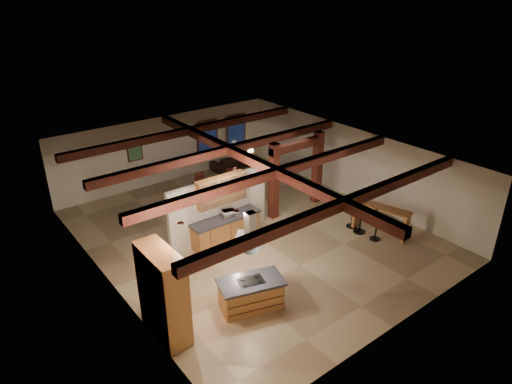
% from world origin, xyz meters
% --- Properties ---
extents(ground, '(12.00, 12.00, 0.00)m').
position_xyz_m(ground, '(0.00, 0.00, 0.00)').
color(ground, tan).
rests_on(ground, ground).
extents(room_walls, '(12.00, 12.00, 12.00)m').
position_xyz_m(room_walls, '(0.00, 0.00, 1.78)').
color(room_walls, beige).
rests_on(room_walls, ground).
extents(ceiling_beams, '(10.00, 12.00, 0.28)m').
position_xyz_m(ceiling_beams, '(0.00, 0.00, 2.76)').
color(ceiling_beams, '#441711').
rests_on(ceiling_beams, room_walls).
extents(timber_posts, '(2.50, 0.30, 2.90)m').
position_xyz_m(timber_posts, '(2.50, 0.50, 1.76)').
color(timber_posts, '#441711').
rests_on(timber_posts, ground).
extents(partition_wall, '(3.80, 0.18, 2.20)m').
position_xyz_m(partition_wall, '(-1.00, 0.50, 1.10)').
color(partition_wall, beige).
rests_on(partition_wall, ground).
extents(pantry_cabinet, '(0.67, 1.60, 2.40)m').
position_xyz_m(pantry_cabinet, '(-4.67, -2.60, 1.20)').
color(pantry_cabinet, '#A26B34').
rests_on(pantry_cabinet, ground).
extents(back_counter, '(2.50, 0.66, 0.94)m').
position_xyz_m(back_counter, '(-1.00, 0.11, 0.48)').
color(back_counter, '#A26B34').
rests_on(back_counter, ground).
extents(upper_display_cabinet, '(1.80, 0.36, 0.95)m').
position_xyz_m(upper_display_cabinet, '(-1.00, 0.31, 1.85)').
color(upper_display_cabinet, '#A26B34').
rests_on(upper_display_cabinet, partition_wall).
extents(range_hood, '(1.10, 1.10, 1.40)m').
position_xyz_m(range_hood, '(-2.39, -3.12, 1.78)').
color(range_hood, silver).
rests_on(range_hood, room_walls).
extents(back_windows, '(2.70, 0.07, 1.70)m').
position_xyz_m(back_windows, '(2.80, 5.93, 1.50)').
color(back_windows, '#441711').
rests_on(back_windows, room_walls).
extents(framed_art, '(0.65, 0.05, 0.85)m').
position_xyz_m(framed_art, '(-1.50, 5.94, 1.70)').
color(framed_art, '#441711').
rests_on(framed_art, room_walls).
extents(recessed_cans, '(3.16, 2.46, 0.03)m').
position_xyz_m(recessed_cans, '(-2.53, -1.93, 2.87)').
color(recessed_cans, silver).
rests_on(recessed_cans, room_walls).
extents(kitchen_island, '(1.93, 1.39, 0.87)m').
position_xyz_m(kitchen_island, '(-2.39, -3.12, 0.43)').
color(kitchen_island, '#A26B34').
rests_on(kitchen_island, ground).
extents(dining_table, '(2.17, 1.64, 0.68)m').
position_xyz_m(dining_table, '(0.59, 2.94, 0.34)').
color(dining_table, '#401810').
rests_on(dining_table, ground).
extents(sofa, '(2.09, 0.84, 0.61)m').
position_xyz_m(sofa, '(3.07, 5.50, 0.30)').
color(sofa, black).
rests_on(sofa, ground).
extents(microwave, '(0.45, 0.36, 0.22)m').
position_xyz_m(microwave, '(-0.88, 0.11, 1.05)').
color(microwave, silver).
rests_on(microwave, back_counter).
extents(bar_counter, '(1.02, 2.07, 1.05)m').
position_xyz_m(bar_counter, '(3.54, -2.73, 0.71)').
color(bar_counter, '#A26B34').
rests_on(bar_counter, ground).
extents(side_table, '(0.43, 0.43, 0.52)m').
position_xyz_m(side_table, '(3.92, 5.22, 0.26)').
color(side_table, '#441711').
rests_on(side_table, ground).
extents(table_lamp, '(0.28, 0.28, 0.34)m').
position_xyz_m(table_lamp, '(3.92, 5.22, 0.75)').
color(table_lamp, black).
rests_on(table_lamp, side_table).
extents(bar_stool_a, '(0.37, 0.38, 1.06)m').
position_xyz_m(bar_stool_a, '(3.11, -2.86, 0.54)').
color(bar_stool_a, black).
rests_on(bar_stool_a, ground).
extents(bar_stool_b, '(0.38, 0.39, 1.10)m').
position_xyz_m(bar_stool_b, '(3.14, -1.78, 0.56)').
color(bar_stool_b, black).
rests_on(bar_stool_b, ground).
extents(bar_stool_c, '(0.43, 0.44, 1.23)m').
position_xyz_m(bar_stool_c, '(3.08, -2.20, 0.63)').
color(bar_stool_c, black).
rests_on(bar_stool_c, ground).
extents(dining_chairs, '(2.16, 2.16, 1.12)m').
position_xyz_m(dining_chairs, '(0.59, 2.94, 0.57)').
color(dining_chairs, '#441711').
rests_on(dining_chairs, ground).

